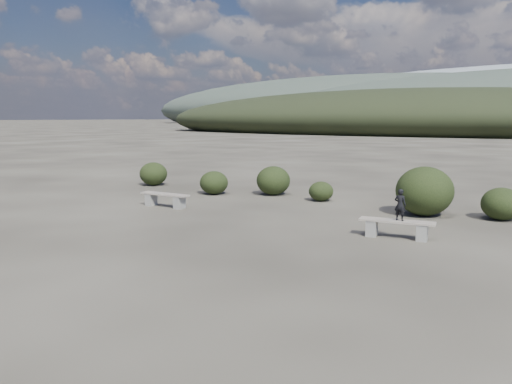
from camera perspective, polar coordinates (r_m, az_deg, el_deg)
The scene contains 10 objects.
ground at distance 11.78m, azimuth -12.76°, elevation -7.09°, with size 1200.00×1200.00×0.00m, color #292520.
bench_left at distance 17.84m, azimuth -10.37°, elevation -0.77°, with size 1.95×0.52×0.48m.
bench_right at distance 13.54m, azimuth 15.77°, elevation -3.91°, with size 1.96×0.74×0.48m.
seated_person at distance 13.42m, azimuth 16.15°, elevation -1.41°, with size 0.30×0.20×0.83m, color black.
shrub_a at distance 20.54m, azimuth -4.83°, elevation 1.07°, with size 1.17×1.17×0.95m, color black.
shrub_b at distance 20.29m, azimuth 1.99°, elevation 1.32°, with size 1.37×1.37×1.18m, color black.
shrub_c at distance 18.96m, azimuth 7.44°, elevation 0.08°, with size 0.93×0.93×0.74m, color black.
shrub_d at distance 16.87m, azimuth 18.70°, elevation 0.10°, with size 1.81×1.81×1.58m, color black.
shrub_e at distance 17.07m, azimuth 26.26°, elevation -1.22°, with size 1.20×1.20×1.00m, color black.
shrub_f at distance 23.65m, azimuth -11.64°, elevation 2.05°, with size 1.27×1.27×1.07m, color black.
Camera 1 is at (8.32, -7.74, 3.13)m, focal length 35.00 mm.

